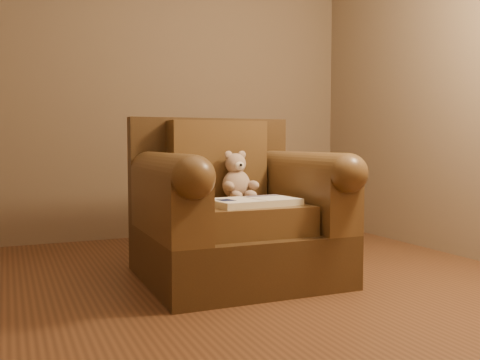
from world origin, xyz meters
name	(u,v)px	position (x,y,z in m)	size (l,w,h in m)	color
floor	(221,297)	(0.00, 0.00, 0.00)	(4.00, 4.00, 0.00)	brown
armchair	(233,215)	(0.23, 0.38, 0.39)	(1.13, 1.07, 1.00)	#412B15
teddy_bear	(237,180)	(0.30, 0.47, 0.60)	(0.23, 0.25, 0.31)	tan
guidebook	(253,202)	(0.24, 0.10, 0.50)	(0.53, 0.35, 0.04)	beige
side_table	(280,210)	(0.80, 0.83, 0.34)	(0.45, 0.45, 0.63)	#CE8A38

